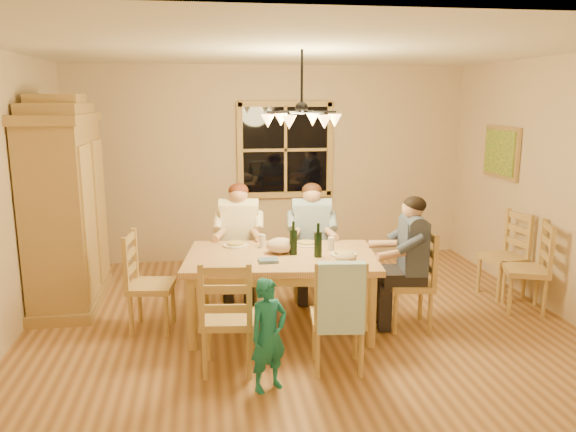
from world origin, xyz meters
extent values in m
plane|color=brown|center=(0.00, 0.00, 0.00)|extent=(5.50, 5.50, 0.00)
cube|color=white|center=(0.00, 0.00, 2.70)|extent=(5.50, 5.00, 0.02)
cube|color=beige|center=(0.00, 2.50, 1.35)|extent=(5.50, 0.02, 2.70)
cube|color=beige|center=(2.75, 0.00, 1.35)|extent=(0.02, 5.00, 2.70)
cube|color=black|center=(0.20, 2.48, 1.55)|extent=(1.20, 0.03, 1.20)
cube|color=tan|center=(0.20, 2.46, 1.55)|extent=(1.30, 0.06, 1.30)
cube|color=#A47E47|center=(2.72, 1.20, 1.60)|extent=(0.04, 0.78, 0.64)
cube|color=#1E6B2D|center=(2.69, 1.20, 1.60)|extent=(0.02, 0.68, 0.54)
cylinder|color=black|center=(0.00, 0.00, 2.44)|extent=(0.02, 0.02, 0.53)
sphere|color=black|center=(0.00, 0.00, 2.17)|extent=(0.12, 0.12, 0.12)
cylinder|color=black|center=(0.16, 0.00, 2.13)|extent=(0.34, 0.02, 0.02)
cone|color=#FFB259|center=(0.32, 0.00, 2.05)|extent=(0.13, 0.13, 0.12)
cylinder|color=black|center=(0.08, 0.14, 2.13)|extent=(0.19, 0.31, 0.02)
cone|color=#FFB259|center=(0.16, 0.28, 2.05)|extent=(0.13, 0.13, 0.12)
cylinder|color=black|center=(-0.08, 0.14, 2.13)|extent=(0.19, 0.31, 0.02)
cone|color=#FFB259|center=(-0.16, 0.28, 2.05)|extent=(0.13, 0.13, 0.12)
cylinder|color=black|center=(-0.16, 0.00, 2.13)|extent=(0.34, 0.02, 0.02)
cone|color=#FFB259|center=(-0.32, 0.00, 2.05)|extent=(0.13, 0.13, 0.12)
cylinder|color=black|center=(-0.08, -0.14, 2.13)|extent=(0.19, 0.31, 0.02)
cone|color=#FFB259|center=(-0.16, -0.28, 2.05)|extent=(0.13, 0.13, 0.12)
cylinder|color=black|center=(0.08, -0.14, 2.13)|extent=(0.19, 0.31, 0.02)
cone|color=#FFB259|center=(0.16, -0.28, 2.05)|extent=(0.13, 0.13, 0.12)
cube|color=#A47E47|center=(-2.43, 0.97, 1.00)|extent=(0.60, 1.30, 2.00)
cube|color=#A47E47|center=(-2.43, 0.97, 2.05)|extent=(0.66, 1.40, 0.10)
cube|color=#A47E47|center=(-2.43, 0.97, 2.15)|extent=(0.58, 1.00, 0.12)
cube|color=#A47E47|center=(-2.43, 0.97, 2.25)|extent=(0.52, 0.55, 0.10)
cube|color=tan|center=(-2.12, 0.64, 1.00)|extent=(0.03, 0.55, 1.60)
cube|color=tan|center=(-2.12, 1.30, 1.00)|extent=(0.03, 0.55, 1.60)
cube|color=#A47E47|center=(-2.43, 0.97, 0.06)|extent=(0.66, 1.40, 0.12)
cube|color=#AA774B|center=(-0.20, -0.04, 0.73)|extent=(1.96, 1.33, 0.06)
cube|color=tan|center=(-0.20, -0.04, 0.65)|extent=(1.79, 1.17, 0.10)
cylinder|color=tan|center=(-1.07, -0.40, 0.35)|extent=(0.09, 0.09, 0.70)
cylinder|color=tan|center=(0.55, -0.60, 0.35)|extent=(0.09, 0.09, 0.70)
cylinder|color=tan|center=(-0.96, 0.51, 0.35)|extent=(0.09, 0.09, 0.70)
cylinder|color=tan|center=(0.66, 0.32, 0.35)|extent=(0.09, 0.09, 0.70)
cube|color=tan|center=(-0.56, 0.87, 0.45)|extent=(0.49, 0.47, 0.06)
cube|color=tan|center=(-0.56, 0.87, 0.72)|extent=(0.38, 0.10, 0.54)
cube|color=tan|center=(0.25, 0.78, 0.45)|extent=(0.49, 0.47, 0.06)
cube|color=tan|center=(0.25, 0.78, 0.72)|extent=(0.38, 0.10, 0.54)
cube|color=tan|center=(-0.76, -0.85, 0.45)|extent=(0.49, 0.47, 0.06)
cube|color=tan|center=(-0.76, -0.85, 0.72)|extent=(0.38, 0.10, 0.54)
cube|color=tan|center=(0.15, -0.96, 0.45)|extent=(0.49, 0.47, 0.06)
cube|color=tan|center=(0.15, -0.96, 0.72)|extent=(0.38, 0.10, 0.54)
cube|color=tan|center=(-1.47, 0.11, 0.45)|extent=(0.47, 0.49, 0.06)
cube|color=tan|center=(-1.47, 0.11, 0.72)|extent=(0.10, 0.38, 0.54)
cube|color=tan|center=(1.06, -0.20, 0.45)|extent=(0.47, 0.49, 0.06)
cube|color=tan|center=(1.06, -0.20, 0.72)|extent=(0.10, 0.38, 0.54)
cube|color=#FBE9C1|center=(-0.56, 0.87, 0.84)|extent=(0.42, 0.27, 0.52)
cube|color=#262328|center=(-0.56, 0.87, 0.53)|extent=(0.43, 0.46, 0.14)
sphere|color=tan|center=(-0.56, 0.87, 1.22)|extent=(0.21, 0.21, 0.21)
ellipsoid|color=#592614|center=(-0.56, 0.87, 1.25)|extent=(0.22, 0.22, 0.17)
cube|color=#346090|center=(0.25, 0.78, 0.84)|extent=(0.42, 0.27, 0.52)
cube|color=#262328|center=(0.25, 0.78, 0.53)|extent=(0.43, 0.46, 0.14)
sphere|color=tan|center=(0.25, 0.78, 1.22)|extent=(0.21, 0.21, 0.21)
ellipsoid|color=#381E11|center=(0.25, 0.78, 1.25)|extent=(0.22, 0.22, 0.17)
cube|color=#3D4762|center=(1.06, -0.20, 0.84)|extent=(0.27, 0.42, 0.52)
cube|color=#262328|center=(1.06, -0.20, 0.53)|extent=(0.46, 0.43, 0.14)
sphere|color=tan|center=(1.06, -0.20, 1.22)|extent=(0.21, 0.21, 0.21)
ellipsoid|color=black|center=(1.06, -0.20, 1.25)|extent=(0.22, 0.22, 0.17)
cube|color=#B3E0F2|center=(0.13, -1.15, 0.70)|extent=(0.39, 0.14, 0.58)
cylinder|color=black|center=(-0.08, -0.04, 0.93)|extent=(0.08, 0.08, 0.33)
cylinder|color=black|center=(0.14, -0.16, 0.93)|extent=(0.08, 0.08, 0.33)
cylinder|color=white|center=(-0.62, 0.36, 0.77)|extent=(0.26, 0.26, 0.02)
cylinder|color=white|center=(0.11, 0.28, 0.77)|extent=(0.26, 0.26, 0.02)
cylinder|color=white|center=(0.39, -0.14, 0.77)|extent=(0.26, 0.26, 0.02)
cylinder|color=silver|center=(-0.36, 0.24, 0.83)|extent=(0.06, 0.06, 0.14)
cylinder|color=silver|center=(0.31, 0.02, 0.83)|extent=(0.06, 0.06, 0.14)
ellipsoid|color=tan|center=(0.34, -0.44, 0.82)|extent=(0.20, 0.20, 0.11)
cube|color=slate|center=(-0.35, -0.27, 0.78)|extent=(0.20, 0.16, 0.03)
ellipsoid|color=tan|center=(-0.20, 0.02, 0.84)|extent=(0.28, 0.22, 0.15)
imported|color=#19706E|center=(-0.46, -1.22, 0.46)|extent=(0.40, 0.35, 0.91)
cube|color=tan|center=(2.45, 0.04, 0.45)|extent=(0.54, 0.56, 0.06)
cube|color=tan|center=(2.45, 0.04, 0.72)|extent=(0.17, 0.37, 0.54)
cube|color=tan|center=(2.45, 0.52, 0.45)|extent=(0.49, 0.50, 0.06)
cube|color=tan|center=(2.45, 0.52, 0.72)|extent=(0.11, 0.38, 0.54)
camera|label=1|loc=(-0.91, -5.27, 2.27)|focal=35.00mm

